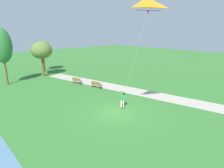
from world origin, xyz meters
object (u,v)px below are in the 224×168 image
at_px(park_bench_near_walkway, 96,84).
at_px(person_kite_flyer, 123,98).
at_px(park_bench_far_walkway, 77,80).
at_px(flying_kite, 147,6).
at_px(tree_behind_path, 2,46).
at_px(tree_treeline_left, 42,51).
at_px(tree_lakeside_near, 43,48).

bearing_deg(park_bench_near_walkway, person_kite_flyer, -108.84).
bearing_deg(person_kite_flyer, park_bench_far_walkway, 80.94).
relative_size(flying_kite, park_bench_near_walkway, 4.78).
distance_m(person_kite_flyer, flying_kite, 8.28).
height_order(flying_kite, tree_behind_path, flying_kite).
xyz_separation_m(person_kite_flyer, tree_behind_path, (-5.47, 16.50, 4.21)).
xyz_separation_m(park_bench_far_walkway, tree_treeline_left, (-1.28, 7.74, 3.63)).
relative_size(person_kite_flyer, park_bench_near_walkway, 1.17).
bearing_deg(tree_treeline_left, park_bench_far_walkway, -80.60).
relative_size(flying_kite, tree_behind_path, 0.98).
relative_size(flying_kite, tree_treeline_left, 1.34).
bearing_deg(park_bench_near_walkway, park_bench_far_walkway, 101.19).
bearing_deg(tree_behind_path, park_bench_near_walkway, -51.43).
bearing_deg(park_bench_far_walkway, tree_lakeside_near, 87.51).
height_order(person_kite_flyer, tree_treeline_left, tree_treeline_left).
xyz_separation_m(tree_lakeside_near, tree_treeline_left, (-1.77, -3.61, -0.09)).
relative_size(park_bench_near_walkway, tree_behind_path, 0.21).
bearing_deg(tree_treeline_left, park_bench_near_walkway, -80.05).
bearing_deg(tree_treeline_left, tree_lakeside_near, 63.84).
relative_size(person_kite_flyer, park_bench_far_walkway, 1.17).
bearing_deg(park_bench_far_walkway, tree_behind_path, 138.34).
distance_m(park_bench_near_walkway, park_bench_far_walkway, 3.50).
relative_size(person_kite_flyer, tree_lakeside_near, 0.33).
xyz_separation_m(person_kite_flyer, flying_kite, (-0.96, -2.97, 7.67)).
xyz_separation_m(park_bench_near_walkway, tree_behind_path, (-7.77, 9.74, 4.75)).
height_order(tree_lakeside_near, tree_treeline_left, tree_treeline_left).
distance_m(flying_kite, tree_behind_path, 20.28).
xyz_separation_m(flying_kite, tree_behind_path, (-4.51, 19.47, -3.45)).
height_order(park_bench_far_walkway, tree_treeline_left, tree_treeline_left).
bearing_deg(park_bench_near_walkway, tree_treeline_left, 99.95).
height_order(park_bench_near_walkway, tree_behind_path, tree_behind_path).
xyz_separation_m(tree_lakeside_near, tree_behind_path, (-7.58, -5.04, 1.03)).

